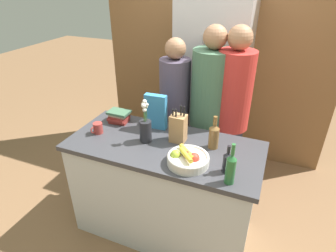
# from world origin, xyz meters

# --- Properties ---
(ground_plane) EXTENTS (14.00, 14.00, 0.00)m
(ground_plane) POSITION_xyz_m (0.00, 0.00, 0.00)
(ground_plane) COLOR brown
(kitchen_island) EXTENTS (1.55, 0.71, 0.92)m
(kitchen_island) POSITION_xyz_m (0.00, 0.00, 0.46)
(kitchen_island) COLOR silver
(kitchen_island) RESTS_ON ground_plane
(back_wall_wood) EXTENTS (2.75, 0.12, 2.60)m
(back_wall_wood) POSITION_xyz_m (0.00, 1.56, 1.30)
(back_wall_wood) COLOR brown
(back_wall_wood) RESTS_ON ground_plane
(refrigerator) EXTENTS (0.73, 0.63, 1.96)m
(refrigerator) POSITION_xyz_m (0.08, 1.20, 0.98)
(refrigerator) COLOR #B7B7BC
(refrigerator) RESTS_ON ground_plane
(fruit_bowl) EXTENTS (0.30, 0.30, 0.11)m
(fruit_bowl) POSITION_xyz_m (0.26, -0.17, 0.97)
(fruit_bowl) COLOR silver
(fruit_bowl) RESTS_ON kitchen_island
(knife_block) EXTENTS (0.12, 0.10, 0.31)m
(knife_block) POSITION_xyz_m (0.09, 0.09, 1.04)
(knife_block) COLOR #A87A4C
(knife_block) RESTS_ON kitchen_island
(flower_vase) EXTENTS (0.10, 0.10, 0.36)m
(flower_vase) POSITION_xyz_m (-0.15, -0.01, 1.04)
(flower_vase) COLOR #232328
(flower_vase) RESTS_ON kitchen_island
(cereal_box) EXTENTS (0.19, 0.07, 0.31)m
(cereal_box) POSITION_xyz_m (-0.17, 0.23, 1.08)
(cereal_box) COLOR teal
(cereal_box) RESTS_ON kitchen_island
(coffee_mug) EXTENTS (0.08, 0.11, 0.09)m
(coffee_mug) POSITION_xyz_m (-0.59, -0.05, 0.97)
(coffee_mug) COLOR #99332D
(coffee_mug) RESTS_ON kitchen_island
(book_stack) EXTENTS (0.19, 0.15, 0.11)m
(book_stack) POSITION_xyz_m (-0.53, 0.20, 0.98)
(book_stack) COLOR maroon
(book_stack) RESTS_ON kitchen_island
(bottle_oil) EXTENTS (0.06, 0.06, 0.21)m
(bottle_oil) POSITION_xyz_m (0.53, -0.16, 1.01)
(bottle_oil) COLOR black
(bottle_oil) RESTS_ON kitchen_island
(bottle_vinegar) EXTENTS (0.08, 0.08, 0.27)m
(bottle_vinegar) POSITION_xyz_m (0.37, 0.10, 1.03)
(bottle_vinegar) COLOR brown
(bottle_vinegar) RESTS_ON kitchen_island
(bottle_wine) EXTENTS (0.06, 0.06, 0.29)m
(bottle_wine) POSITION_xyz_m (0.57, -0.26, 1.04)
(bottle_wine) COLOR #286633
(bottle_wine) RESTS_ON kitchen_island
(person_at_sink) EXTENTS (0.29, 0.29, 1.63)m
(person_at_sink) POSITION_xyz_m (-0.14, 0.60, 0.93)
(person_at_sink) COLOR #383842
(person_at_sink) RESTS_ON ground_plane
(person_in_blue) EXTENTS (0.36, 0.36, 1.76)m
(person_in_blue) POSITION_xyz_m (0.20, 0.62, 0.99)
(person_in_blue) COLOR #383842
(person_in_blue) RESTS_ON ground_plane
(person_in_red_tee) EXTENTS (0.32, 0.32, 1.77)m
(person_in_red_tee) POSITION_xyz_m (0.41, 0.63, 1.00)
(person_in_red_tee) COLOR #383842
(person_in_red_tee) RESTS_ON ground_plane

